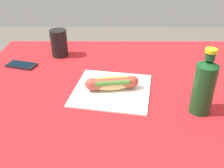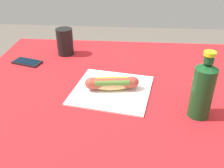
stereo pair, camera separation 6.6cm
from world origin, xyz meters
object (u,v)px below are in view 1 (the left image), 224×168
(soda_bottle, at_px, (204,85))
(hot_dog, at_px, (112,83))
(drinking_cup, at_px, (59,43))
(cell_phone, at_px, (21,65))

(soda_bottle, bearing_deg, hot_dog, -23.60)
(hot_dog, relative_size, soda_bottle, 0.89)
(hot_dog, distance_m, drinking_cup, 0.43)
(cell_phone, height_order, drinking_cup, drinking_cup)
(hot_dog, xyz_separation_m, cell_phone, (0.42, -0.22, -0.03))
(soda_bottle, relative_size, drinking_cup, 1.75)
(hot_dog, relative_size, drinking_cup, 1.57)
(soda_bottle, height_order, drinking_cup, soda_bottle)
(hot_dog, bearing_deg, soda_bottle, 156.40)
(cell_phone, xyz_separation_m, soda_bottle, (-0.73, 0.35, 0.10))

